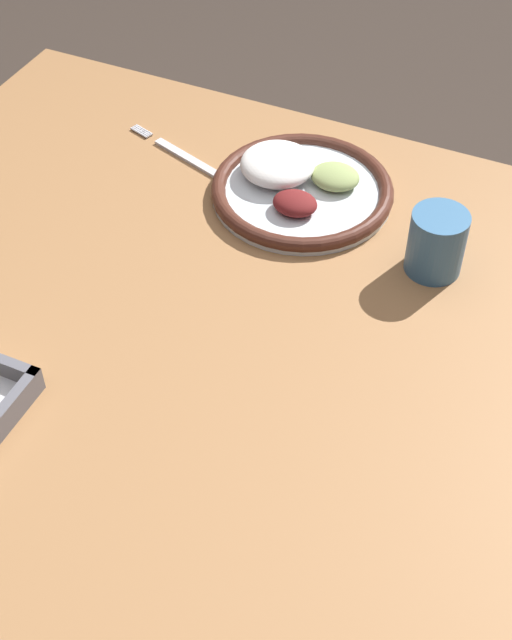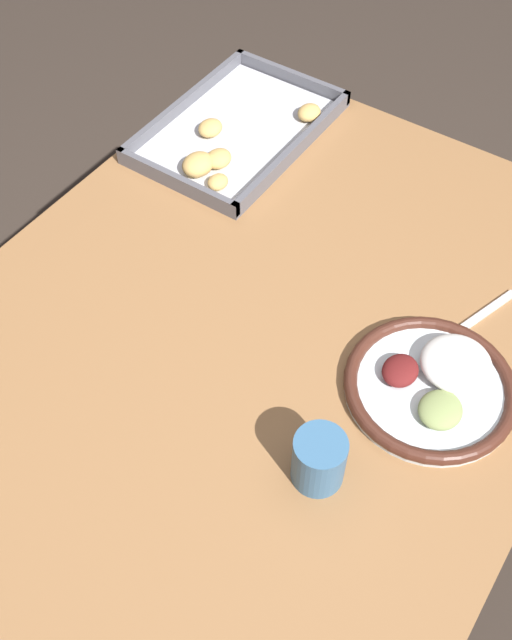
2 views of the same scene
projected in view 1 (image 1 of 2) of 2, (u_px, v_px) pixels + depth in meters
ground_plane at (268, 630)px, 1.56m from camera, size 8.00×8.00×0.00m
dining_table at (272, 401)px, 1.09m from camera, size 1.22×0.90×0.75m
dinner_plate at (299, 186)px, 1.20m from camera, size 0.25×0.25×0.05m
fork at (192, 160)px, 1.26m from camera, size 0.21×0.08×0.00m
drinking_cup at (437, 243)px, 1.08m from camera, size 0.07×0.07×0.08m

